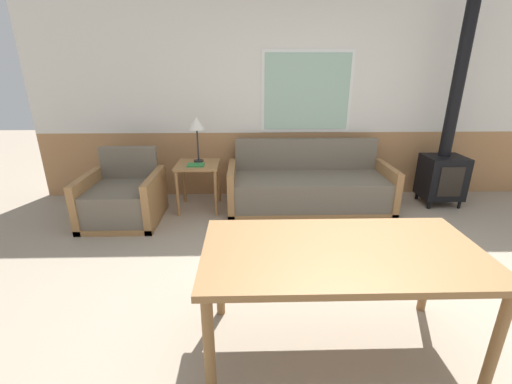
{
  "coord_description": "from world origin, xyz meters",
  "views": [
    {
      "loc": [
        -0.79,
        -2.01,
        1.71
      ],
      "look_at": [
        -0.71,
        1.19,
        0.54
      ],
      "focal_mm": 24.0,
      "sensor_mm": 36.0,
      "label": 1
    }
  ],
  "objects_px": {
    "table_lamp": "(197,125)",
    "dining_table": "(341,260)",
    "armchair": "(123,200)",
    "side_table": "(198,172)",
    "couch": "(309,188)",
    "wood_stove": "(446,154)"
  },
  "relations": [
    {
      "from": "table_lamp",
      "to": "dining_table",
      "type": "xyz_separation_m",
      "value": [
        1.16,
        -2.46,
        -0.4
      ]
    },
    {
      "from": "armchair",
      "to": "table_lamp",
      "type": "height_order",
      "value": "table_lamp"
    },
    {
      "from": "side_table",
      "to": "couch",
      "type": "bearing_deg",
      "value": 0.19
    },
    {
      "from": "couch",
      "to": "armchair",
      "type": "relative_size",
      "value": 2.42
    },
    {
      "from": "side_table",
      "to": "armchair",
      "type": "bearing_deg",
      "value": -158.08
    },
    {
      "from": "couch",
      "to": "dining_table",
      "type": "xyz_separation_m",
      "value": [
        -0.24,
        -2.37,
        0.39
      ]
    },
    {
      "from": "armchair",
      "to": "side_table",
      "type": "relative_size",
      "value": 1.42
    },
    {
      "from": "side_table",
      "to": "table_lamp",
      "type": "height_order",
      "value": "table_lamp"
    },
    {
      "from": "armchair",
      "to": "wood_stove",
      "type": "xyz_separation_m",
      "value": [
        3.97,
        0.42,
        0.42
      ]
    },
    {
      "from": "armchair",
      "to": "dining_table",
      "type": "relative_size",
      "value": 0.52
    },
    {
      "from": "couch",
      "to": "table_lamp",
      "type": "height_order",
      "value": "table_lamp"
    },
    {
      "from": "side_table",
      "to": "wood_stove",
      "type": "height_order",
      "value": "wood_stove"
    },
    {
      "from": "armchair",
      "to": "table_lamp",
      "type": "xyz_separation_m",
      "value": [
        0.84,
        0.43,
        0.79
      ]
    },
    {
      "from": "table_lamp",
      "to": "armchair",
      "type": "bearing_deg",
      "value": -152.99
    },
    {
      "from": "table_lamp",
      "to": "wood_stove",
      "type": "bearing_deg",
      "value": -0.22
    },
    {
      "from": "couch",
      "to": "table_lamp",
      "type": "relative_size",
      "value": 3.65
    },
    {
      "from": "table_lamp",
      "to": "couch",
      "type": "bearing_deg",
      "value": -3.55
    },
    {
      "from": "armchair",
      "to": "wood_stove",
      "type": "bearing_deg",
      "value": -7.61
    },
    {
      "from": "side_table",
      "to": "dining_table",
      "type": "relative_size",
      "value": 0.37
    },
    {
      "from": "table_lamp",
      "to": "wood_stove",
      "type": "relative_size",
      "value": 0.23
    },
    {
      "from": "armchair",
      "to": "side_table",
      "type": "xyz_separation_m",
      "value": [
        0.84,
        0.34,
        0.24
      ]
    },
    {
      "from": "couch",
      "to": "wood_stove",
      "type": "bearing_deg",
      "value": 2.44
    }
  ]
}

